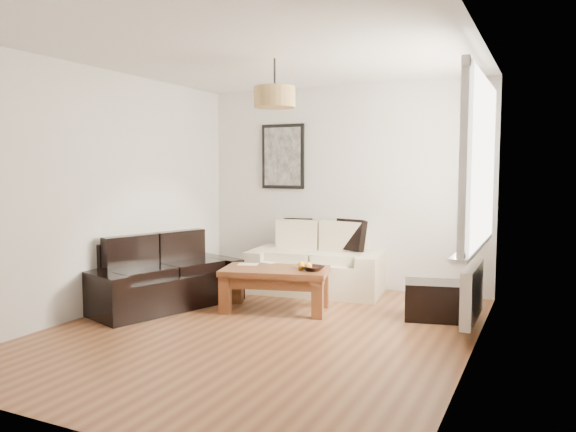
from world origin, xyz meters
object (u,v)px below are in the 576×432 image
at_px(coffee_table, 275,289).
at_px(ottoman, 438,301).
at_px(loveseat_cream, 316,259).
at_px(sofa_leather, 164,274).

distance_m(coffee_table, ottoman, 1.71).
bearing_deg(coffee_table, ottoman, 13.92).
bearing_deg(loveseat_cream, coffee_table, -99.13).
bearing_deg(loveseat_cream, ottoman, -28.35).
distance_m(sofa_leather, coffee_table, 1.28).
distance_m(loveseat_cream, ottoman, 1.76).
xyz_separation_m(loveseat_cream, sofa_leather, (-1.26, -1.42, -0.04)).
xyz_separation_m(sofa_leather, coffee_table, (1.22, 0.37, -0.13)).
xyz_separation_m(loveseat_cream, ottoman, (1.62, -0.64, -0.21)).
bearing_deg(sofa_leather, loveseat_cream, -23.09).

